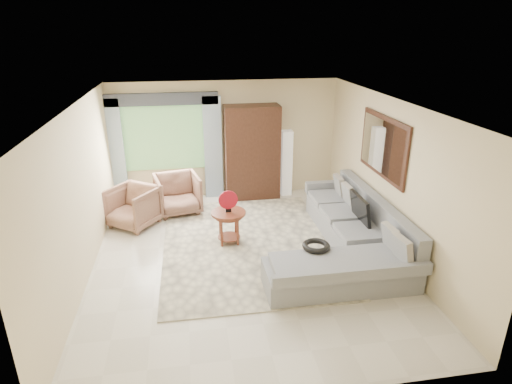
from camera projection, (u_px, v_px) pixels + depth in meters
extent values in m
plane|color=silver|center=(245.00, 257.00, 7.29)|extent=(6.00, 6.00, 0.00)
cube|color=beige|center=(248.00, 243.00, 7.73)|extent=(3.03, 4.02, 0.02)
cube|color=gray|center=(347.00, 226.00, 7.98)|extent=(0.90, 2.40, 0.40)
cube|color=gray|center=(341.00, 275.00, 6.40)|extent=(2.30, 0.80, 0.40)
cube|color=gray|center=(376.00, 211.00, 7.50)|extent=(0.20, 3.20, 0.50)
cube|color=gray|center=(327.00, 186.00, 9.04)|extent=(0.90, 0.16, 0.22)
cube|color=gray|center=(354.00, 275.00, 5.88)|extent=(2.30, 0.10, 0.18)
cube|color=black|center=(360.00, 209.00, 7.43)|extent=(0.14, 0.74, 0.48)
torus|color=black|center=(316.00, 246.00, 6.54)|extent=(0.43, 0.43, 0.09)
cylinder|color=#4E2414|center=(228.00, 213.00, 7.56)|extent=(0.62, 0.62, 0.04)
cylinder|color=#4E2414|center=(229.00, 229.00, 7.68)|extent=(0.41, 0.41, 0.55)
cylinder|color=maroon|center=(228.00, 200.00, 7.47)|extent=(0.34, 0.04, 0.34)
imported|color=#956851|center=(133.00, 207.00, 8.32)|extent=(1.19, 1.20, 0.79)
imported|color=brown|center=(178.00, 194.00, 8.92)|extent=(1.03, 1.05, 0.81)
imported|color=#999999|center=(119.00, 198.00, 9.11)|extent=(0.56, 0.52, 0.52)
cube|color=black|center=(252.00, 153.00, 9.48)|extent=(1.20, 0.55, 2.10)
cube|color=silver|center=(286.00, 163.00, 9.77)|extent=(0.24, 0.24, 1.50)
cube|color=#669E59|center=(164.00, 138.00, 9.30)|extent=(1.80, 0.04, 1.40)
cube|color=#9EB7CC|center=(115.00, 152.00, 9.15)|extent=(0.40, 0.08, 2.30)
cube|color=#9EB7CC|center=(213.00, 148.00, 9.47)|extent=(0.40, 0.08, 2.30)
cube|color=#1E232D|center=(161.00, 99.00, 8.92)|extent=(2.40, 0.12, 0.26)
cube|color=black|center=(383.00, 146.00, 7.34)|extent=(0.04, 1.70, 1.05)
cube|color=white|center=(382.00, 147.00, 7.34)|extent=(0.02, 1.54, 0.90)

